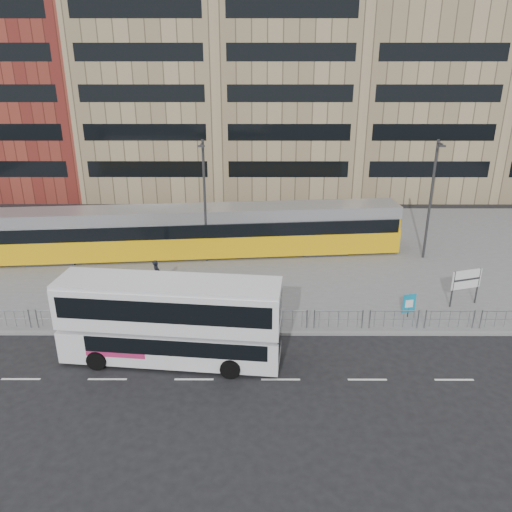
{
  "coord_description": "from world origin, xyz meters",
  "views": [
    {
      "loc": [
        0.92,
        -23.29,
        13.72
      ],
      "look_at": [
        0.84,
        6.0,
        2.19
      ],
      "focal_mm": 35.0,
      "sensor_mm": 36.0,
      "label": 1
    }
  ],
  "objects_px": {
    "traffic_light_west": "(76,295)",
    "double_decker_bus": "(170,318)",
    "station_sign": "(466,281)",
    "tram": "(191,231)",
    "ad_panel": "(409,304)",
    "lamp_post_east": "(431,196)",
    "lamp_post_west": "(205,198)",
    "pedestrian": "(157,274)"
  },
  "relations": [
    {
      "from": "traffic_light_west",
      "to": "lamp_post_west",
      "type": "xyz_separation_m",
      "value": [
        5.96,
        9.72,
        2.74
      ]
    },
    {
      "from": "lamp_post_west",
      "to": "ad_panel",
      "type": "bearing_deg",
      "value": -34.68
    },
    {
      "from": "lamp_post_east",
      "to": "lamp_post_west",
      "type": "bearing_deg",
      "value": -177.51
    },
    {
      "from": "lamp_post_west",
      "to": "pedestrian",
      "type": "bearing_deg",
      "value": -120.87
    },
    {
      "from": "lamp_post_east",
      "to": "ad_panel",
      "type": "bearing_deg",
      "value": -112.16
    },
    {
      "from": "traffic_light_west",
      "to": "lamp_post_west",
      "type": "bearing_deg",
      "value": 76.79
    },
    {
      "from": "double_decker_bus",
      "to": "ad_panel",
      "type": "bearing_deg",
      "value": 24.06
    },
    {
      "from": "lamp_post_west",
      "to": "double_decker_bus",
      "type": "bearing_deg",
      "value": -92.32
    },
    {
      "from": "pedestrian",
      "to": "lamp_post_east",
      "type": "distance_m",
      "value": 19.7
    },
    {
      "from": "traffic_light_west",
      "to": "lamp_post_west",
      "type": "distance_m",
      "value": 11.73
    },
    {
      "from": "double_decker_bus",
      "to": "lamp_post_west",
      "type": "bearing_deg",
      "value": 93.78
    },
    {
      "from": "station_sign",
      "to": "ad_panel",
      "type": "height_order",
      "value": "station_sign"
    },
    {
      "from": "pedestrian",
      "to": "traffic_light_west",
      "type": "bearing_deg",
      "value": 149.02
    },
    {
      "from": "double_decker_bus",
      "to": "station_sign",
      "type": "distance_m",
      "value": 17.31
    },
    {
      "from": "double_decker_bus",
      "to": "ad_panel",
      "type": "relative_size",
      "value": 7.66
    },
    {
      "from": "double_decker_bus",
      "to": "lamp_post_east",
      "type": "bearing_deg",
      "value": 44.99
    },
    {
      "from": "pedestrian",
      "to": "traffic_light_west",
      "type": "xyz_separation_m",
      "value": [
        -3.24,
        -5.16,
        1.04
      ]
    },
    {
      "from": "tram",
      "to": "lamp_post_east",
      "type": "xyz_separation_m",
      "value": [
        17.15,
        -0.56,
        2.84
      ]
    },
    {
      "from": "tram",
      "to": "station_sign",
      "type": "relative_size",
      "value": 13.83
    },
    {
      "from": "station_sign",
      "to": "ad_panel",
      "type": "bearing_deg",
      "value": -175.05
    },
    {
      "from": "ad_panel",
      "to": "lamp_post_west",
      "type": "xyz_separation_m",
      "value": [
        -12.18,
        8.43,
        3.9
      ]
    },
    {
      "from": "double_decker_bus",
      "to": "traffic_light_west",
      "type": "relative_size",
      "value": 3.45
    },
    {
      "from": "traffic_light_west",
      "to": "lamp_post_east",
      "type": "height_order",
      "value": "lamp_post_east"
    },
    {
      "from": "lamp_post_west",
      "to": "lamp_post_east",
      "type": "xyz_separation_m",
      "value": [
        15.89,
        0.69,
        -0.05
      ]
    },
    {
      "from": "pedestrian",
      "to": "lamp_post_west",
      "type": "relative_size",
      "value": 0.22
    },
    {
      "from": "double_decker_bus",
      "to": "lamp_post_east",
      "type": "distance_m",
      "value": 21.23
    },
    {
      "from": "traffic_light_west",
      "to": "station_sign",
      "type": "bearing_deg",
      "value": 25.58
    },
    {
      "from": "tram",
      "to": "traffic_light_west",
      "type": "bearing_deg",
      "value": -118.62
    },
    {
      "from": "double_decker_bus",
      "to": "lamp_post_west",
      "type": "distance_m",
      "value": 12.81
    },
    {
      "from": "lamp_post_east",
      "to": "traffic_light_west",
      "type": "bearing_deg",
      "value": -154.52
    },
    {
      "from": "tram",
      "to": "lamp_post_east",
      "type": "relative_size",
      "value": 3.62
    },
    {
      "from": "station_sign",
      "to": "ad_panel",
      "type": "distance_m",
      "value": 4.04
    },
    {
      "from": "tram",
      "to": "pedestrian",
      "type": "distance_m",
      "value": 6.06
    },
    {
      "from": "double_decker_bus",
      "to": "pedestrian",
      "type": "distance_m",
      "value": 8.37
    },
    {
      "from": "tram",
      "to": "ad_panel",
      "type": "relative_size",
      "value": 22.15
    },
    {
      "from": "traffic_light_west",
      "to": "double_decker_bus",
      "type": "bearing_deg",
      "value": -9.04
    },
    {
      "from": "tram",
      "to": "pedestrian",
      "type": "xyz_separation_m",
      "value": [
        -1.47,
        -5.81,
        -0.89
      ]
    },
    {
      "from": "tram",
      "to": "station_sign",
      "type": "distance_m",
      "value": 18.98
    },
    {
      "from": "ad_panel",
      "to": "pedestrian",
      "type": "distance_m",
      "value": 15.4
    },
    {
      "from": "ad_panel",
      "to": "lamp_post_west",
      "type": "distance_m",
      "value": 15.32
    },
    {
      "from": "pedestrian",
      "to": "ad_panel",
      "type": "bearing_deg",
      "value": -103.47
    },
    {
      "from": "tram",
      "to": "lamp_post_west",
      "type": "bearing_deg",
      "value": -50.43
    }
  ]
}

